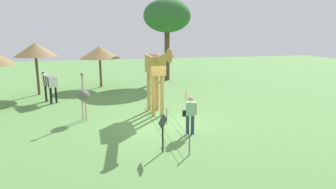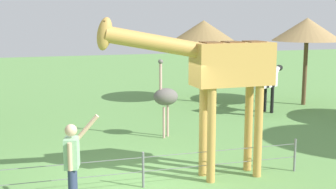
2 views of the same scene
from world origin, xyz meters
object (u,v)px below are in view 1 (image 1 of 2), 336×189
Objects in this scene: tree_west at (167,16)px; ostrich at (83,95)px; zebra at (49,82)px; shade_hut_near at (100,52)px; visitor at (190,112)px; info_sign at (163,126)px; shade_hut_far at (35,50)px; giraffe at (156,68)px.

ostrich is at bearing -31.68° from tree_west.
zebra is 5.23m from shade_hut_near.
shade_hut_near is (-4.10, 2.95, 1.36)m from zebra.
zebra is 0.77× the size of ostrich.
visitor reaches higher than info_sign.
shade_hut_far is at bearing -154.54° from ostrich.
giraffe is at bearing 171.58° from info_sign.
info_sign is at bearing 28.88° from zebra.
tree_west is at bearing 109.79° from shade_hut_near.
giraffe is 1.13× the size of shade_hut_far.
ostrich is at bearing -125.04° from visitor.
shade_hut_far reaches higher than zebra.
shade_hut_near is (-8.13, -2.59, 0.20)m from giraffe.
shade_hut_near is at bearing -162.32° from giraffe.
visitor is 9.55m from zebra.
tree_west is at bearing 148.32° from ostrich.
giraffe is at bearing 17.68° from shade_hut_near.
ostrich is at bearing -87.52° from giraffe.
visitor reaches higher than zebra.
ostrich is 7.37m from shade_hut_far.
giraffe is 1.27× the size of shade_hut_near.
ostrich is at bearing 26.15° from zebra.
visitor is 0.99× the size of zebra.
info_sign is at bearing 27.94° from shade_hut_far.
giraffe is at bearing 46.10° from shade_hut_far.
shade_hut_far reaches higher than visitor.
shade_hut_far is 2.53× the size of info_sign.
ostrich is (4.18, 2.05, 0.01)m from zebra.
giraffe is at bearing 53.95° from zebra.
zebra is at bearing -138.65° from visitor.
ostrich is at bearing -148.76° from info_sign.
zebra is at bearing -151.12° from info_sign.
giraffe is 1.67× the size of ostrich.
tree_west is (-3.76, 9.40, 2.26)m from shade_hut_far.
visitor is at bearing 137.65° from info_sign.
info_sign is at bearing 8.36° from shade_hut_near.
ostrich is (0.15, -3.49, -1.14)m from giraffe.
zebra is (-7.16, -6.31, 0.26)m from visitor.
visitor is at bearing 54.96° from ostrich.
giraffe reaches higher than shade_hut_far.
visitor is 2.18m from info_sign.
giraffe reaches higher than shade_hut_near.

